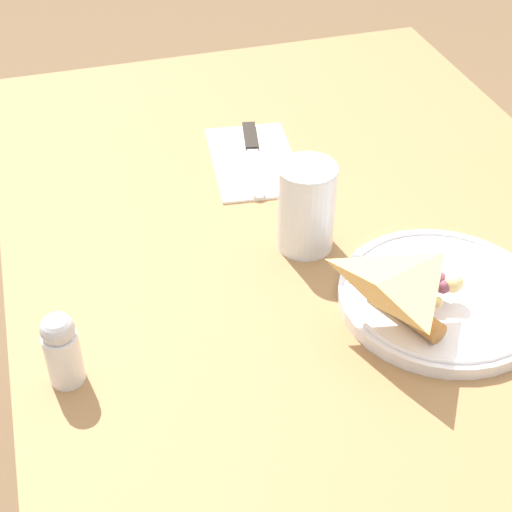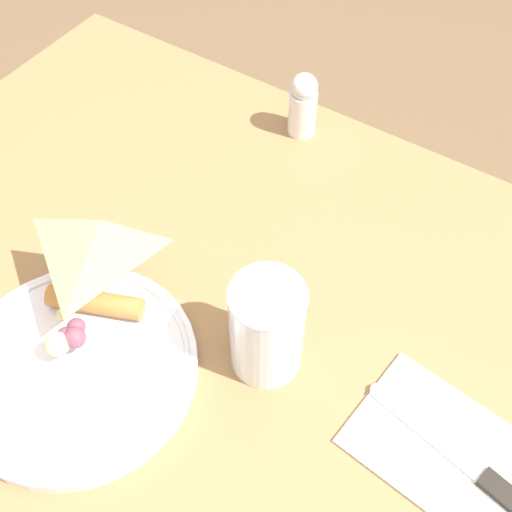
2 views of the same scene
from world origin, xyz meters
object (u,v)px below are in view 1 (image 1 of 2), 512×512
object	(u,v)px
plate_pizza	(440,295)
milk_glass	(306,210)
napkin_folded	(254,161)
salt_shaker	(62,348)
butter_knife	(253,154)
dining_table	(317,296)

from	to	relation	value
plate_pizza	milk_glass	size ratio (longest dim) A/B	2.07
napkin_folded	salt_shaker	size ratio (longest dim) A/B	2.32
plate_pizza	butter_knife	size ratio (longest dim) A/B	1.21
dining_table	milk_glass	size ratio (longest dim) A/B	9.83
milk_glass	napkin_folded	bearing A→B (deg)	-177.95
napkin_folded	butter_knife	world-z (taller)	butter_knife
salt_shaker	napkin_folded	bearing A→B (deg)	138.72
milk_glass	salt_shaker	size ratio (longest dim) A/B	1.29
dining_table	napkin_folded	bearing A→B (deg)	-170.33
butter_knife	napkin_folded	bearing A→B (deg)	0.00
plate_pizza	butter_knife	bearing A→B (deg)	-162.20
dining_table	plate_pizza	xyz separation A→B (m)	(0.16, 0.09, 0.12)
plate_pizza	napkin_folded	bearing A→B (deg)	-161.43
plate_pizza	milk_glass	distance (m)	0.19
dining_table	salt_shaker	bearing A→B (deg)	-65.58
butter_knife	salt_shaker	bearing A→B (deg)	-28.86
plate_pizza	napkin_folded	xyz separation A→B (m)	(-0.36, -0.12, -0.01)
napkin_folded	salt_shaker	world-z (taller)	salt_shaker
dining_table	napkin_folded	xyz separation A→B (m)	(-0.20, -0.03, 0.11)
dining_table	plate_pizza	world-z (taller)	plate_pizza
plate_pizza	butter_knife	world-z (taller)	plate_pizza
napkin_folded	butter_knife	bearing A→B (deg)	168.18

